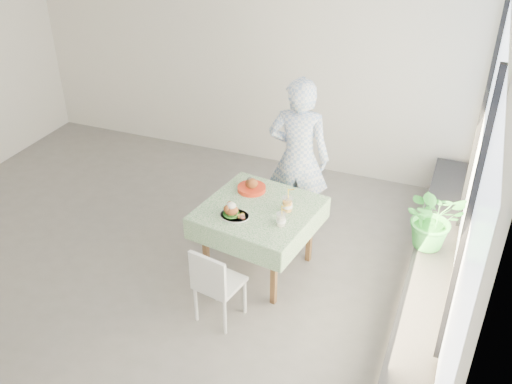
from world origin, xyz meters
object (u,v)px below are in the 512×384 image
at_px(diner, 299,158).
at_px(potted_plant, 434,218).
at_px(chair_far, 289,206).
at_px(main_dish, 233,212).
at_px(juice_cup_orange, 287,205).
at_px(chair_near, 219,297).
at_px(cafe_table, 259,231).

bearing_deg(diner, potted_plant, 154.67).
relative_size(chair_far, potted_plant, 1.37).
height_order(chair_far, main_dish, main_dish).
bearing_deg(juice_cup_orange, potted_plant, 12.35).
xyz_separation_m(chair_far, main_dish, (-0.21, -1.07, 0.53)).
bearing_deg(main_dish, potted_plant, 17.82).
xyz_separation_m(chair_near, juice_cup_orange, (0.34, 0.84, 0.57)).
height_order(main_dish, potted_plant, potted_plant).
bearing_deg(chair_near, main_dish, 100.32).
bearing_deg(chair_far, main_dish, -100.90).
bearing_deg(cafe_table, diner, 81.14).
distance_m(cafe_table, chair_far, 0.87).
relative_size(juice_cup_orange, potted_plant, 0.48).
bearing_deg(chair_near, cafe_table, 84.99).
distance_m(chair_far, main_dish, 1.22).
relative_size(chair_far, diner, 0.47).
relative_size(chair_far, main_dish, 2.98).
xyz_separation_m(chair_far, potted_plant, (1.56, -0.51, 0.55)).
distance_m(diner, potted_plant, 1.55).
distance_m(main_dish, juice_cup_orange, 0.52).
bearing_deg(cafe_table, potted_plant, 11.87).
bearing_deg(potted_plant, chair_near, -145.79).
bearing_deg(chair_near, chair_far, 86.36).
xyz_separation_m(diner, main_dish, (-0.30, -1.05, -0.11)).
bearing_deg(potted_plant, cafe_table, -168.13).
bearing_deg(cafe_table, chair_near, -95.01).
xyz_separation_m(chair_near, main_dish, (-0.10, 0.56, 0.55)).
height_order(chair_near, juice_cup_orange, juice_cup_orange).
bearing_deg(main_dish, juice_cup_orange, 32.09).
distance_m(diner, main_dish, 1.10).
distance_m(cafe_table, juice_cup_orange, 0.45).
relative_size(cafe_table, main_dish, 4.14).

